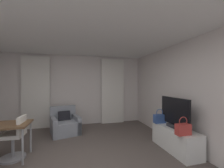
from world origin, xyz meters
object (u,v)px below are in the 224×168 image
(armchair, at_px, (65,125))
(tv_flatscreen, at_px, (175,113))
(handbag_primary, at_px, (160,118))
(desk_chair, at_px, (15,140))
(tv_console, at_px, (175,139))
(handbag_secondary, at_px, (183,129))

(armchair, bearing_deg, tv_flatscreen, -35.66)
(handbag_primary, bearing_deg, desk_chair, 178.31)
(tv_console, bearing_deg, tv_flatscreen, 90.00)
(desk_chair, height_order, handbag_secondary, handbag_secondary)
(tv_console, height_order, handbag_primary, handbag_primary)
(handbag_primary, bearing_deg, handbag_secondary, -92.27)
(armchair, height_order, desk_chair, desk_chair)
(armchair, relative_size, tv_console, 0.83)
(handbag_primary, relative_size, handbag_secondary, 1.00)
(tv_flatscreen, bearing_deg, handbag_primary, 106.52)
(tv_console, height_order, handbag_secondary, handbag_secondary)
(handbag_primary, bearing_deg, tv_console, -74.22)
(armchair, relative_size, tv_flatscreen, 1.08)
(desk_chair, distance_m, tv_console, 3.53)
(tv_console, bearing_deg, armchair, 144.04)
(armchair, xyz_separation_m, handbag_primary, (2.45, -1.42, 0.38))
(handbag_secondary, bearing_deg, tv_console, 69.87)
(desk_chair, xyz_separation_m, handbag_secondary, (3.32, -0.98, 0.26))
(armchair, xyz_separation_m, desk_chair, (-0.91, -1.32, 0.13))
(armchair, relative_size, desk_chair, 1.16)
(handbag_secondary, bearing_deg, handbag_primary, 87.73)
(desk_chair, height_order, tv_console, desk_chair)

